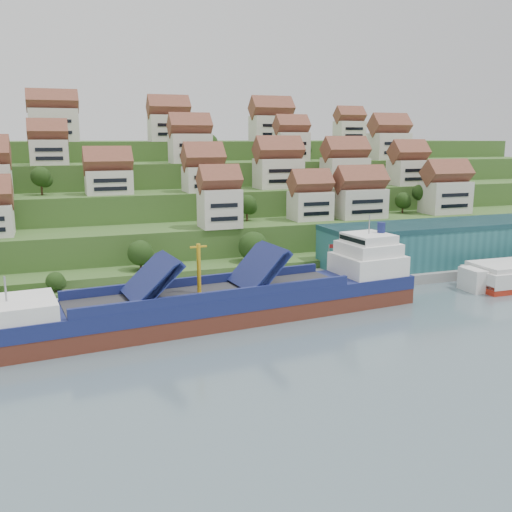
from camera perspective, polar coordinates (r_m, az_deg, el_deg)
name	(u,v)px	position (r m, az deg, el deg)	size (l,w,h in m)	color
ground	(266,313)	(107.00, 0.99, -5.75)	(300.00, 300.00, 0.00)	slate
quay	(326,280)	(127.76, 6.99, -2.42)	(180.00, 14.00, 2.20)	gray
hillside	(161,200)	(203.32, -9.52, 5.51)	(260.00, 128.00, 31.00)	#2D4C1E
hillside_village	(196,165)	(162.10, -6.05, 9.08)	(153.43, 64.17, 29.62)	beige
hillside_trees	(173,204)	(142.88, -8.32, 5.14)	(138.63, 62.70, 30.82)	#213E14
warehouse	(441,243)	(145.15, 18.04, 1.26)	(60.00, 15.00, 10.00)	#256165
flagpole	(329,260)	(121.29, 7.32, -0.39)	(1.28, 0.16, 8.00)	gray
cargo_ship	(232,302)	(102.70, -2.43, -4.61)	(78.09, 19.36, 17.14)	#56261A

